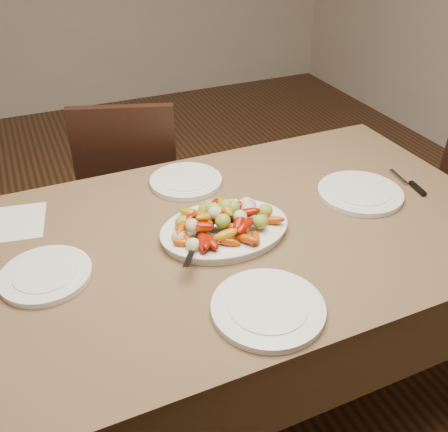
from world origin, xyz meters
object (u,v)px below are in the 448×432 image
at_px(plate_far, 186,181).
at_px(plate_near, 268,308).
at_px(dining_table, 224,319).
at_px(chair_far, 134,187).
at_px(serving_platter, 225,231).
at_px(plate_right, 360,193).
at_px(plate_left, 46,275).

distance_m(plate_far, plate_near, 0.70).
height_order(dining_table, chair_far, chair_far).
bearing_deg(serving_platter, plate_far, 90.38).
xyz_separation_m(dining_table, plate_right, (0.53, 0.01, 0.39)).
distance_m(dining_table, chair_far, 0.88).
distance_m(dining_table, serving_platter, 0.39).
height_order(plate_far, plate_near, same).
distance_m(dining_table, plate_far, 0.51).
height_order(chair_far, serving_platter, chair_far).
distance_m(serving_platter, plate_right, 0.53).
bearing_deg(plate_left, dining_table, -0.01).
bearing_deg(serving_platter, dining_table, 79.43).
relative_size(chair_far, plate_left, 3.76).
relative_size(chair_far, plate_right, 3.23).
bearing_deg(plate_left, plate_near, -35.64).
relative_size(chair_far, plate_near, 3.23).
distance_m(plate_left, plate_right, 1.07).
xyz_separation_m(dining_table, chair_far, (-0.09, 0.87, 0.10)).
xyz_separation_m(chair_far, plate_right, (0.61, -0.86, 0.29)).
bearing_deg(dining_table, plate_near, -95.58).
xyz_separation_m(chair_far, plate_far, (0.08, -0.53, 0.29)).
xyz_separation_m(dining_table, plate_far, (-0.00, 0.34, 0.39)).
distance_m(chair_far, serving_platter, 0.93).
bearing_deg(plate_left, plate_right, 0.70).
bearing_deg(plate_right, plate_far, 148.64).
xyz_separation_m(plate_right, plate_far, (-0.53, 0.32, 0.00)).
relative_size(serving_platter, plate_left, 1.57).
bearing_deg(plate_right, chair_far, 125.58).
xyz_separation_m(plate_left, plate_right, (1.07, 0.01, 0.00)).
relative_size(dining_table, serving_platter, 4.64).
bearing_deg(plate_right, dining_table, -178.58).
distance_m(chair_far, plate_right, 1.09).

